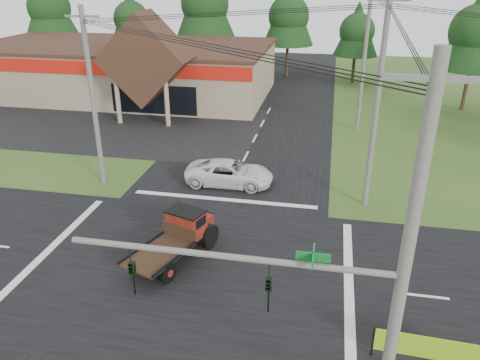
# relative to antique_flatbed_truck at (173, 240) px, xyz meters

# --- Properties ---
(ground) EXTENTS (120.00, 120.00, 0.00)m
(ground) POSITION_rel_antique_flatbed_truck_xyz_m (0.87, -0.60, -1.06)
(ground) COLOR #334D1B
(ground) RESTS_ON ground
(road_ns) EXTENTS (12.00, 120.00, 0.02)m
(road_ns) POSITION_rel_antique_flatbed_truck_xyz_m (0.87, -0.60, -1.05)
(road_ns) COLOR black
(road_ns) RESTS_ON ground
(road_ew) EXTENTS (120.00, 12.00, 0.02)m
(road_ew) POSITION_rel_antique_flatbed_truck_xyz_m (0.87, -0.60, -1.05)
(road_ew) COLOR black
(road_ew) RESTS_ON ground
(parking_apron) EXTENTS (28.00, 14.00, 0.02)m
(parking_apron) POSITION_rel_antique_flatbed_truck_xyz_m (-13.13, 18.40, -1.04)
(parking_apron) COLOR black
(parking_apron) RESTS_ON ground
(cvs_building) EXTENTS (30.40, 18.20, 9.19)m
(cvs_building) POSITION_rel_antique_flatbed_truck_xyz_m (-14.83, 28.97, 1.72)
(cvs_building) COLOR gray
(cvs_building) RESTS_ON ground
(traffic_signal_mast) EXTENTS (8.12, 0.24, 7.00)m
(traffic_signal_mast) POSITION_rel_antique_flatbed_truck_xyz_m (6.69, -8.10, 3.37)
(traffic_signal_mast) COLOR #595651
(traffic_signal_mast) RESTS_ON ground
(utility_pole_nr) EXTENTS (2.00, 0.30, 11.00)m
(utility_pole_nr) POSITION_rel_antique_flatbed_truck_xyz_m (8.37, -8.10, 4.58)
(utility_pole_nr) COLOR #595651
(utility_pole_nr) RESTS_ON ground
(utility_pole_nw) EXTENTS (2.00, 0.30, 10.50)m
(utility_pole_nw) POSITION_rel_antique_flatbed_truck_xyz_m (-7.13, 7.40, 4.33)
(utility_pole_nw) COLOR #595651
(utility_pole_nw) RESTS_ON ground
(utility_pole_ne) EXTENTS (2.00, 0.30, 11.50)m
(utility_pole_ne) POSITION_rel_antique_flatbed_truck_xyz_m (8.87, 7.40, 4.83)
(utility_pole_ne) COLOR #595651
(utility_pole_ne) RESTS_ON ground
(utility_pole_n) EXTENTS (2.00, 0.30, 11.20)m
(utility_pole_n) POSITION_rel_antique_flatbed_truck_xyz_m (8.87, 21.40, 4.68)
(utility_pole_n) COLOR #595651
(utility_pole_n) RESTS_ON ground
(tree_row_a) EXTENTS (6.72, 6.72, 12.12)m
(tree_row_a) POSITION_rel_antique_flatbed_truck_xyz_m (-29.13, 39.40, 6.99)
(tree_row_a) COLOR #332316
(tree_row_a) RESTS_ON ground
(tree_row_b) EXTENTS (5.60, 5.60, 10.10)m
(tree_row_b) POSITION_rel_antique_flatbed_truck_xyz_m (-19.13, 41.40, 5.65)
(tree_row_b) COLOR #332316
(tree_row_b) RESTS_ON ground
(tree_row_c) EXTENTS (7.28, 7.28, 13.13)m
(tree_row_c) POSITION_rel_antique_flatbed_truck_xyz_m (-9.13, 40.40, 7.66)
(tree_row_c) COLOR #332316
(tree_row_c) RESTS_ON ground
(tree_row_d) EXTENTS (6.16, 6.16, 11.11)m
(tree_row_d) POSITION_rel_antique_flatbed_truck_xyz_m (0.87, 41.40, 6.32)
(tree_row_d) COLOR #332316
(tree_row_d) RESTS_ON ground
(tree_row_e) EXTENTS (5.04, 5.04, 9.09)m
(tree_row_e) POSITION_rel_antique_flatbed_truck_xyz_m (8.87, 39.40, 4.97)
(tree_row_e) COLOR #332316
(tree_row_e) RESTS_ON ground
(tree_side_ne) EXTENTS (6.16, 6.16, 11.11)m
(tree_side_ne) POSITION_rel_antique_flatbed_truck_xyz_m (18.87, 29.40, 6.32)
(tree_side_ne) COLOR #332316
(tree_side_ne) RESTS_ON ground
(antique_flatbed_truck) EXTENTS (3.51, 5.42, 2.12)m
(antique_flatbed_truck) POSITION_rel_antique_flatbed_truck_xyz_m (0.00, 0.00, 0.00)
(antique_flatbed_truck) COLOR #610E0D
(antique_flatbed_truck) RESTS_ON ground
(roadside_banner) EXTENTS (3.67, 0.30, 1.25)m
(roadside_banner) POSITION_rel_antique_flatbed_truck_xyz_m (10.35, -4.42, -0.43)
(roadside_banner) COLOR #7DB017
(roadside_banner) RESTS_ON ground
(white_pickup) EXTENTS (5.40, 2.55, 1.49)m
(white_pickup) POSITION_rel_antique_flatbed_truck_xyz_m (0.73, 8.61, -0.31)
(white_pickup) COLOR white
(white_pickup) RESTS_ON ground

